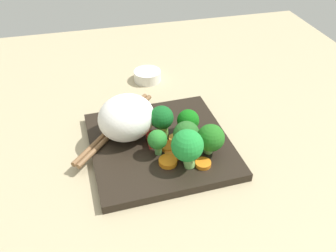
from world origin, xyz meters
TOP-DOWN VIEW (x-y plane):
  - ground_plane at (0.00, 0.00)cm, footprint 110.00×110.00cm
  - square_plate at (0.00, 0.00)cm, footprint 23.92×23.92cm
  - rice_mound at (-4.99, 2.97)cm, footprint 12.38×11.95cm
  - broccoli_floret_0 at (3.75, -2.70)cm, footprint 4.33×4.33cm
  - broccoli_floret_1 at (5.14, 1.00)cm, footprint 3.79×3.79cm
  - broccoli_floret_2 at (0.66, 1.26)cm, footprint 4.00×4.00cm
  - broccoli_floret_3 at (2.72, -6.70)cm, footprint 4.97×4.97cm
  - broccoli_floret_4 at (7.17, -4.72)cm, footprint 4.42×4.42cm
  - broccoli_floret_5 at (-1.05, -2.95)cm, footprint 3.17×3.17cm
  - carrot_slice_0 at (6.24, -1.94)cm, footprint 4.08×4.08cm
  - carrot_slice_1 at (-0.31, -5.53)cm, footprint 3.85×3.85cm
  - carrot_slice_2 at (5.22, -7.27)cm, footprint 3.28×3.28cm
  - carrot_slice_3 at (0.96, -1.90)cm, footprint 3.30×3.30cm
  - carrot_slice_4 at (2.65, -0.44)cm, footprint 2.57×2.57cm
  - carrot_slice_5 at (1.36, -3.88)cm, footprint 3.67×3.67cm
  - pepper_chunk_0 at (8.29, -1.37)cm, footprint 4.14×4.12cm
  - pepper_chunk_1 at (-0.78, -0.29)cm, footprint 2.69×3.14cm
  - chicken_piece_1 at (3.37, -4.75)cm, footprint 5.03×5.04cm
  - chopstick_pair at (-6.72, 5.38)cm, footprint 16.12×17.97cm
  - sauce_cup at (2.53, 23.10)cm, footprint 5.92×5.92cm

SIDE VIEW (x-z plane):
  - ground_plane at x=0.00cm, z-range -2.00..0.00cm
  - square_plate at x=0.00cm, z-range 0.00..1.45cm
  - sauce_cup at x=2.53cm, z-range 0.00..2.26cm
  - carrot_slice_4 at x=2.65cm, z-range 1.45..1.86cm
  - carrot_slice_5 at x=1.36cm, z-range 1.45..1.88cm
  - carrot_slice_3 at x=0.96cm, z-range 1.45..2.07cm
  - carrot_slice_0 at x=6.24cm, z-range 1.45..2.11cm
  - carrot_slice_2 at x=5.22cm, z-range 1.45..2.12cm
  - carrot_slice_1 at x=-0.31cm, z-range 1.45..2.23cm
  - chopstick_pair at x=-6.72cm, z-range 1.45..2.31cm
  - pepper_chunk_0 at x=8.29cm, z-range 1.45..2.75cm
  - pepper_chunk_1 at x=-0.78cm, z-range 1.45..2.95cm
  - chicken_piece_1 at x=3.37cm, z-range 1.45..4.44cm
  - broccoli_floret_1 at x=5.14cm, z-range 1.76..6.52cm
  - broccoli_floret_5 at x=-1.05cm, z-range 2.00..6.63cm
  - broccoli_floret_0 at x=3.75cm, z-range 1.77..6.93cm
  - broccoli_floret_4 at x=7.17cm, z-range 1.78..7.22cm
  - broccoli_floret_2 at x=0.66cm, z-range 2.16..8.30cm
  - rice_mound at x=-4.99cm, z-range 1.45..9.08cm
  - broccoli_floret_3 at x=2.72cm, z-range 2.03..8.74cm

